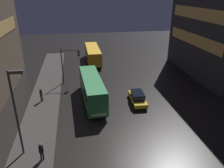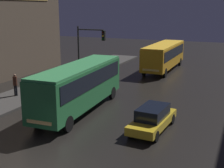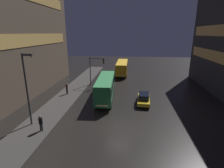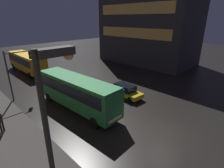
# 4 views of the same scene
# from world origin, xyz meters

# --- Properties ---
(sidewalk_left) EXTENTS (4.00, 48.00, 0.15)m
(sidewalk_left) POSITION_xyz_m (-9.00, 10.00, 0.07)
(sidewalk_left) COLOR #3D3A38
(sidewalk_left) RESTS_ON ground
(bus_near) EXTENTS (2.84, 10.48, 3.38)m
(bus_near) POSITION_xyz_m (-2.64, 8.52, 2.08)
(bus_near) COLOR #236B38
(bus_near) RESTS_ON ground
(bus_far) EXTENTS (2.65, 10.60, 3.13)m
(bus_far) POSITION_xyz_m (-0.92, 25.85, 1.93)
(bus_far) COLOR orange
(bus_far) RESTS_ON ground
(car_taxi) EXTENTS (1.99, 4.63, 1.50)m
(car_taxi) POSITION_xyz_m (3.20, 7.12, 0.76)
(car_taxi) COLOR gold
(car_taxi) RESTS_ON ground
(pedestrian_near) EXTENTS (0.39, 0.39, 1.84)m
(pedestrian_near) POSITION_xyz_m (-9.31, 9.48, 1.24)
(pedestrian_near) COLOR black
(pedestrian_near) RESTS_ON sidewalk_left
(traffic_light_main) EXTENTS (2.88, 0.35, 5.63)m
(traffic_light_main) POSITION_xyz_m (-5.61, 15.48, 3.81)
(traffic_light_main) COLOR #2D2D2D
(traffic_light_main) RESTS_ON ground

